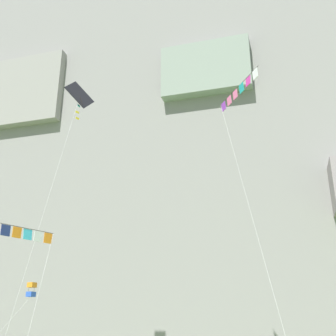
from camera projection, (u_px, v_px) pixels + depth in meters
cliff_face at (224, 96)px, 64.33m from camera, size 180.00×34.20×73.29m
kite_banner_low_left at (17, 234)px, 23.49m from camera, size 3.46×4.66×8.85m
kite_diamond_low_right at (79, 98)px, 33.21m from camera, size 1.71×6.45×22.11m
kite_box_front_field at (31, 290)px, 35.15m from camera, size 2.82×4.44×7.05m
kite_banner_low_center at (239, 96)px, 29.35m from camera, size 4.01×6.62×19.44m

